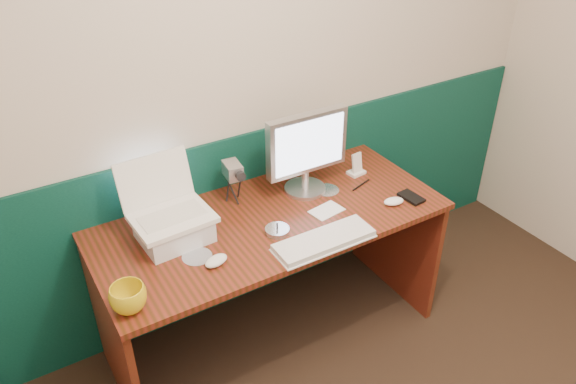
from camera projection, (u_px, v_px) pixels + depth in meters
back_wall at (256, 81)px, 2.60m from camera, size 3.50×0.04×2.50m
wainscot at (261, 215)px, 2.99m from camera, size 3.48×0.02×1.00m
desk at (272, 280)px, 2.74m from camera, size 1.60×0.70×0.75m
laptop_riser at (174, 230)px, 2.38m from camera, size 0.29×0.25×0.10m
laptop at (169, 193)px, 2.28m from camera, size 0.34×0.27×0.27m
monitor at (306, 153)px, 2.63m from camera, size 0.41×0.12×0.41m
keyboard at (324, 241)px, 2.37m from camera, size 0.44×0.15×0.03m
mouse_right at (394, 201)px, 2.62m from camera, size 0.11×0.08×0.03m
mouse_left at (216, 261)px, 2.26m from camera, size 0.12×0.09×0.03m
mug at (128, 298)px, 2.02m from camera, size 0.15×0.15×0.11m
camcorder at (233, 185)px, 2.61m from camera, size 0.09×0.12×0.18m
cd_spindle at (277, 231)px, 2.44m from camera, size 0.11×0.11×0.02m
cd_loose_a at (197, 256)px, 2.31m from camera, size 0.13×0.13×0.00m
cd_loose_b at (327, 190)px, 2.74m from camera, size 0.12×0.12×0.00m
pen at (361, 185)px, 2.77m from camera, size 0.13×0.05×0.01m
papers at (327, 211)px, 2.58m from camera, size 0.16×0.12×0.00m
dock at (356, 172)px, 2.86m from camera, size 0.09×0.07×0.02m
music_player at (357, 163)px, 2.83m from camera, size 0.06×0.04×0.10m
pda at (411, 197)px, 2.67m from camera, size 0.08×0.13×0.01m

